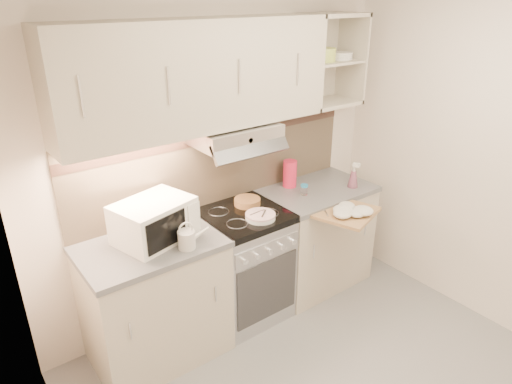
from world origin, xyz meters
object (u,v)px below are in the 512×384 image
Objects in this scene: pink_pitcher at (290,174)px; cutting_board at (346,212)px; electric_range at (244,264)px; microwave at (154,221)px; watering_can at (188,239)px; glass_jar at (289,173)px; spray_bottle at (353,177)px; plate_stack at (260,216)px.

pink_pitcher is 0.52× the size of cutting_board.
electric_range is at bearing 128.42° from cutting_board.
microwave is 2.55× the size of watering_can.
watering_can is (-0.57, -0.20, 0.52)m from electric_range.
watering_can is at bearing -177.61° from pink_pitcher.
spray_bottle is (0.39, -0.36, -0.01)m from glass_jar.
glass_jar is at bearing 17.86° from electric_range.
pink_pitcher is (1.29, 0.14, -0.02)m from microwave.
microwave is 1.32m from glass_jar.
electric_range is 0.84m from pink_pitcher.
microwave is (-0.69, 0.03, 0.58)m from electric_range.
glass_jar is at bearing 31.42° from plate_stack.
plate_stack is at bearing 156.53° from spray_bottle.
microwave reaches higher than cutting_board.
electric_range is 3.95× the size of spray_bottle.
spray_bottle is 0.46m from cutting_board.
plate_stack is (0.04, -0.16, 0.47)m from electric_range.
watering_can is 1.23m from pink_pitcher.
microwave is 1.27× the size of cutting_board.
glass_jar is 0.87× the size of spray_bottle.
watering_can is 1.25m from cutting_board.
glass_jar is (0.62, 0.20, 0.55)m from electric_range.
plate_stack is at bearing -29.48° from microwave.
pink_pitcher is (1.17, 0.37, 0.05)m from watering_can.
microwave reaches higher than plate_stack.
glass_jar is at bearing 39.01° from pink_pitcher.
microwave is 1.42m from cutting_board.
pink_pitcher is at bearing 25.85° from watering_can.
watering_can is (0.11, -0.23, -0.07)m from microwave.
cutting_board is at bearing -1.89° from watering_can.
cutting_board is at bearing -33.86° from microwave.
pink_pitcher is at bearing 76.44° from cutting_board.
microwave reaches higher than spray_bottle.
plate_stack is at bearing -75.73° from electric_range.
microwave is at bearing 142.73° from cutting_board.
electric_range is 4.13× the size of watering_can.
glass_jar is at bearing 74.18° from cutting_board.
microwave is 0.76m from plate_stack.
glass_jar reaches higher than electric_range.
glass_jar reaches higher than cutting_board.
microwave is 1.71m from spray_bottle.
microwave reaches higher than glass_jar.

